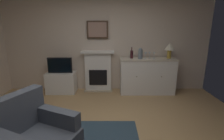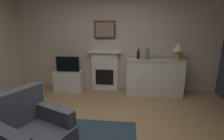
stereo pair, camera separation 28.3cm
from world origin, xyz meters
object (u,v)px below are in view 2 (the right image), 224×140
at_px(wine_glass_right, 162,55).
at_px(vase_decorative, 147,54).
at_px(table_lamp, 178,48).
at_px(armchair, 31,133).
at_px(wine_bottle, 138,55).
at_px(framed_picture, 105,30).
at_px(tv_cabinet, 69,81).
at_px(wine_glass_left, 153,54).
at_px(wine_glass_center, 157,54).
at_px(sideboard_cabinet, 154,77).
at_px(tv_set, 68,64).
at_px(fireplace_unit, 105,71).

bearing_deg(wine_glass_right, vase_decorative, -173.48).
bearing_deg(table_lamp, armchair, -134.73).
xyz_separation_m(wine_bottle, vase_decorative, (0.21, -0.08, 0.03)).
height_order(framed_picture, wine_bottle, framed_picture).
relative_size(framed_picture, wine_glass_right, 3.33).
bearing_deg(framed_picture, table_lamp, -6.92).
distance_m(framed_picture, armchair, 3.00).
xyz_separation_m(wine_bottle, armchair, (-1.46, -2.46, -0.66)).
xyz_separation_m(table_lamp, tv_cabinet, (-2.81, 0.02, -0.93)).
height_order(table_lamp, armchair, table_lamp).
bearing_deg(wine_glass_left, wine_glass_center, 17.58).
xyz_separation_m(table_lamp, wine_glass_left, (-0.60, -0.01, -0.16)).
bearing_deg(framed_picture, armchair, -102.27).
bearing_deg(table_lamp, wine_glass_left, -179.31).
distance_m(framed_picture, sideboard_cabinet, 1.77).
xyz_separation_m(wine_glass_left, wine_glass_center, (0.11, 0.03, 0.00)).
xyz_separation_m(wine_glass_right, armchair, (-2.03, -2.43, -0.67)).
bearing_deg(armchair, wine_bottle, 59.35).
distance_m(framed_picture, wine_glass_left, 1.39).
distance_m(sideboard_cabinet, vase_decorative, 0.64).
relative_size(tv_cabinet, tv_set, 1.21).
distance_m(sideboard_cabinet, wine_glass_right, 0.60).
distance_m(table_lamp, wine_glass_left, 0.62).
bearing_deg(framed_picture, wine_glass_left, -10.57).
distance_m(wine_glass_right, tv_cabinet, 2.55).
height_order(wine_glass_center, tv_set, wine_glass_center).
bearing_deg(wine_glass_right, wine_glass_center, 161.68).
distance_m(sideboard_cabinet, wine_glass_left, 0.59).
distance_m(wine_bottle, tv_cabinet, 2.01).
bearing_deg(table_lamp, framed_picture, 173.08).
bearing_deg(fireplace_unit, tv_cabinet, -170.55).
relative_size(framed_picture, tv_cabinet, 0.73).
relative_size(wine_bottle, tv_set, 0.47).
bearing_deg(framed_picture, wine_glass_center, -8.27).
relative_size(sideboard_cabinet, wine_bottle, 4.94).
height_order(wine_bottle, armchair, wine_bottle).
xyz_separation_m(framed_picture, wine_glass_left, (1.23, -0.23, -0.59)).
xyz_separation_m(sideboard_cabinet, vase_decorative, (-0.21, -0.05, 0.60)).
distance_m(framed_picture, tv_cabinet, 1.69).
bearing_deg(wine_glass_left, armchair, -126.69).
bearing_deg(armchair, tv_cabinet, 99.20).
height_order(table_lamp, wine_bottle, table_lamp).
bearing_deg(wine_glass_right, wine_bottle, 176.53).
height_order(fireplace_unit, vase_decorative, vase_decorative).
height_order(wine_glass_left, wine_glass_right, same).
bearing_deg(wine_bottle, wine_glass_center, 0.23).
bearing_deg(tv_cabinet, wine_glass_left, -0.58).
height_order(framed_picture, sideboard_cabinet, framed_picture).
bearing_deg(armchair, tv_set, 99.28).
bearing_deg(vase_decorative, wine_glass_center, 17.23).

